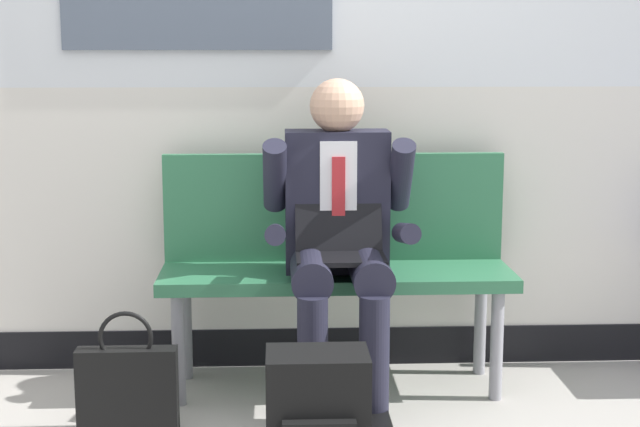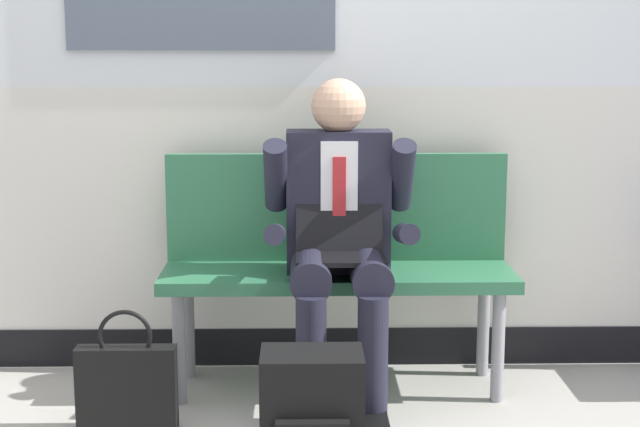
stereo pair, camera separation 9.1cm
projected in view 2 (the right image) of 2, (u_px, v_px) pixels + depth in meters
ground_plane at (300, 421)px, 3.49m from camera, size 18.00×18.00×0.00m
bench_with_person at (337, 251)px, 3.81m from camera, size 1.38×0.42×0.93m
person_seated at (339, 233)px, 3.59m from camera, size 0.57×0.70×1.24m
backpack at (312, 421)px, 2.95m from camera, size 0.32×0.25×0.43m
handbag at (127, 386)px, 3.39m from camera, size 0.35×0.08×0.45m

